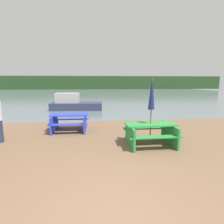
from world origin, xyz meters
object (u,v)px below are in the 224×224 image
object	(u,v)px
picnic_table_green	(150,132)
picnic_table_blue	(70,121)
boat	(74,104)
umbrella_navy	(152,94)

from	to	relation	value
picnic_table_green	picnic_table_blue	bearing A→B (deg)	145.77
boat	picnic_table_blue	bearing A→B (deg)	-82.58
picnic_table_green	picnic_table_blue	distance (m)	3.70
picnic_table_blue	umbrella_navy	xyz separation A→B (m)	(3.06, -2.08, 1.33)
picnic_table_blue	umbrella_navy	size ratio (longest dim) A/B	0.69
picnic_table_green	boat	bearing A→B (deg)	113.20
picnic_table_blue	boat	size ratio (longest dim) A/B	0.40
picnic_table_green	umbrella_navy	bearing A→B (deg)	0.00
umbrella_navy	picnic_table_blue	bearing A→B (deg)	145.77
umbrella_navy	boat	size ratio (longest dim) A/B	0.59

